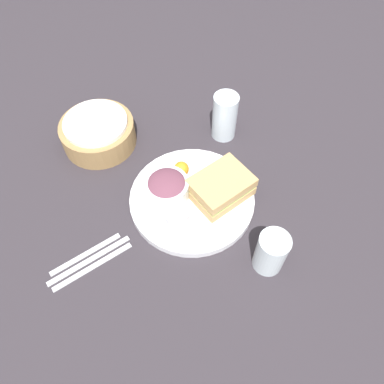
% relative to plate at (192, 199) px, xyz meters
% --- Properties ---
extents(ground_plane, '(4.00, 4.00, 0.00)m').
position_rel_plate_xyz_m(ground_plane, '(0.00, 0.00, -0.01)').
color(ground_plane, '#2D282D').
extents(plate, '(0.30, 0.30, 0.02)m').
position_rel_plate_xyz_m(plate, '(0.00, 0.00, 0.00)').
color(plate, silver).
rests_on(plate, ground_plane).
extents(sandwich, '(0.15, 0.13, 0.06)m').
position_rel_plate_xyz_m(sandwich, '(0.06, -0.02, 0.04)').
color(sandwich, tan).
rests_on(sandwich, plate).
extents(salad_bowl, '(0.10, 0.10, 0.07)m').
position_rel_plate_xyz_m(salad_bowl, '(-0.05, 0.03, 0.05)').
color(salad_bowl, white).
rests_on(salad_bowl, plate).
extents(dressing_cup, '(0.06, 0.06, 0.04)m').
position_rel_plate_xyz_m(dressing_cup, '(-0.06, -0.04, 0.03)').
color(dressing_cup, '#B7B7BC').
rests_on(dressing_cup, plate).
extents(orange_wedge, '(0.04, 0.04, 0.04)m').
position_rel_plate_xyz_m(orange_wedge, '(0.01, 0.07, 0.03)').
color(orange_wedge, orange).
rests_on(orange_wedge, plate).
extents(drink_glass, '(0.07, 0.07, 0.13)m').
position_rel_plate_xyz_m(drink_glass, '(0.18, 0.16, 0.06)').
color(drink_glass, silver).
rests_on(drink_glass, ground_plane).
extents(bread_basket, '(0.19, 0.19, 0.08)m').
position_rel_plate_xyz_m(bread_basket, '(-0.13, 0.28, 0.03)').
color(bread_basket, '#997547').
rests_on(bread_basket, ground_plane).
extents(fork, '(0.19, 0.04, 0.01)m').
position_rel_plate_xyz_m(fork, '(-0.27, -0.05, -0.01)').
color(fork, '#B2B2B7').
rests_on(fork, ground_plane).
extents(knife, '(0.20, 0.04, 0.01)m').
position_rel_plate_xyz_m(knife, '(-0.27, -0.04, -0.01)').
color(knife, '#B2B2B7').
rests_on(knife, ground_plane).
extents(spoon, '(0.17, 0.03, 0.01)m').
position_rel_plate_xyz_m(spoon, '(-0.28, -0.02, -0.01)').
color(spoon, '#B2B2B7').
rests_on(spoon, ground_plane).
extents(water_glass, '(0.07, 0.07, 0.11)m').
position_rel_plate_xyz_m(water_glass, '(0.07, -0.22, 0.04)').
color(water_glass, silver).
rests_on(water_glass, ground_plane).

